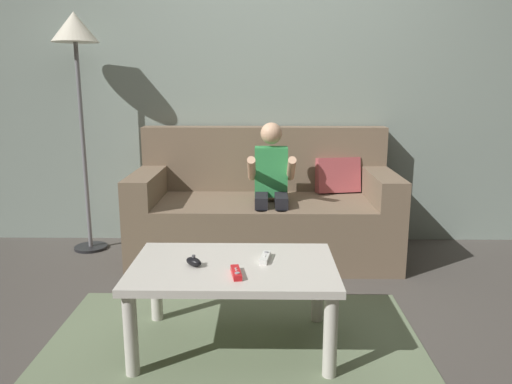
# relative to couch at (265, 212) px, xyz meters

# --- Properties ---
(ground_plane) EXTENTS (9.31, 9.31, 0.00)m
(ground_plane) POSITION_rel_couch_xyz_m (0.08, -1.10, -0.31)
(ground_plane) COLOR #4C4742
(wall_back) EXTENTS (4.65, 0.05, 2.50)m
(wall_back) POSITION_rel_couch_xyz_m (0.08, 0.39, 0.94)
(wall_back) COLOR gray
(wall_back) RESTS_ON ground
(couch) EXTENTS (1.80, 0.80, 0.90)m
(couch) POSITION_rel_couch_xyz_m (0.00, 0.00, 0.00)
(couch) COLOR #75604C
(couch) RESTS_ON ground
(person_seated_on_couch) EXTENTS (0.31, 0.38, 0.96)m
(person_seated_on_couch) POSITION_rel_couch_xyz_m (0.04, -0.18, 0.24)
(person_seated_on_couch) COLOR black
(person_seated_on_couch) RESTS_ON ground
(coffee_table) EXTENTS (0.94, 0.61, 0.41)m
(coffee_table) POSITION_rel_couch_xyz_m (-0.15, -1.28, 0.03)
(coffee_table) COLOR beige
(coffee_table) RESTS_ON ground
(area_rug) EXTENTS (1.79, 1.15, 0.01)m
(area_rug) POSITION_rel_couch_xyz_m (-0.15, -1.28, -0.31)
(area_rug) COLOR #6B7A5B
(area_rug) RESTS_ON ground
(game_remote_white_near_edge) EXTENTS (0.06, 0.14, 0.03)m
(game_remote_white_near_edge) POSITION_rel_couch_xyz_m (-0.00, -1.22, 0.11)
(game_remote_white_near_edge) COLOR white
(game_remote_white_near_edge) RESTS_ON coffee_table
(nunchuk_black) EXTENTS (0.10, 0.09, 0.05)m
(nunchuk_black) POSITION_rel_couch_xyz_m (-0.33, -1.31, 0.12)
(nunchuk_black) COLOR black
(nunchuk_black) RESTS_ON coffee_table
(game_remote_red_far_corner) EXTENTS (0.06, 0.14, 0.03)m
(game_remote_red_far_corner) POSITION_rel_couch_xyz_m (-0.13, -1.42, 0.11)
(game_remote_red_far_corner) COLOR red
(game_remote_red_far_corner) RESTS_ON coffee_table
(floor_lamp) EXTENTS (0.32, 0.32, 1.69)m
(floor_lamp) POSITION_rel_couch_xyz_m (-1.31, 0.11, 1.15)
(floor_lamp) COLOR black
(floor_lamp) RESTS_ON ground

